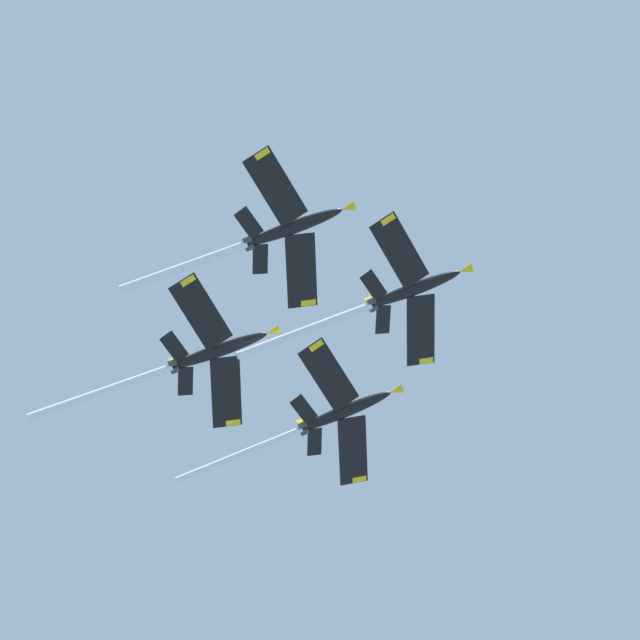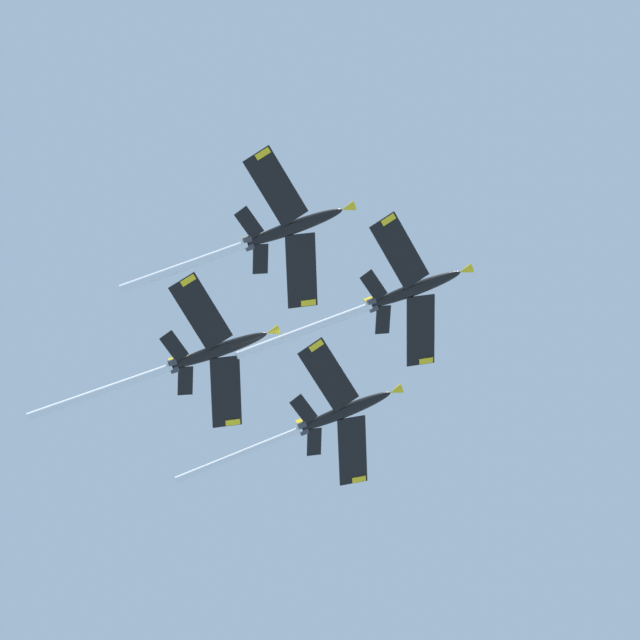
{
  "view_description": "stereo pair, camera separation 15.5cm",
  "coord_description": "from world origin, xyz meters",
  "px_view_note": "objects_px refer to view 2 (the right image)",
  "views": [
    {
      "loc": [
        58.14,
        -1.48,
        1.99
      ],
      "look_at": [
        3.4,
        -15.55,
        151.67
      ],
      "focal_mm": 75.05,
      "sensor_mm": 36.0,
      "label": 1
    },
    {
      "loc": [
        58.18,
        -1.63,
        1.99
      ],
      "look_at": [
        3.4,
        -15.55,
        151.67
      ],
      "focal_mm": 75.05,
      "sensor_mm": 36.0,
      "label": 2
    }
  ],
  "objects_px": {
    "jet_left_wing": "(327,418)",
    "jet_right_wing": "(269,236)",
    "jet_slot": "(191,360)",
    "jet_lead": "(388,299)"
  },
  "relations": [
    {
      "from": "jet_left_wing",
      "to": "jet_right_wing",
      "type": "height_order",
      "value": "jet_left_wing"
    },
    {
      "from": "jet_right_wing",
      "to": "jet_slot",
      "type": "xyz_separation_m",
      "value": [
        -11.87,
        -12.6,
        -2.22
      ]
    },
    {
      "from": "jet_lead",
      "to": "jet_slot",
      "type": "xyz_separation_m",
      "value": [
        0.32,
        -24.2,
        -5.57
      ]
    },
    {
      "from": "jet_right_wing",
      "to": "jet_slot",
      "type": "relative_size",
      "value": 0.93
    },
    {
      "from": "jet_lead",
      "to": "jet_right_wing",
      "type": "height_order",
      "value": "jet_lead"
    },
    {
      "from": "jet_right_wing",
      "to": "jet_slot",
      "type": "height_order",
      "value": "jet_right_wing"
    },
    {
      "from": "jet_lead",
      "to": "jet_left_wing",
      "type": "relative_size",
      "value": 1.03
    },
    {
      "from": "jet_left_wing",
      "to": "jet_right_wing",
      "type": "relative_size",
      "value": 1.03
    },
    {
      "from": "jet_lead",
      "to": "jet_right_wing",
      "type": "xyz_separation_m",
      "value": [
        12.19,
        -11.59,
        -3.35
      ]
    },
    {
      "from": "jet_slot",
      "to": "jet_lead",
      "type": "bearing_deg",
      "value": 90.75
    }
  ]
}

